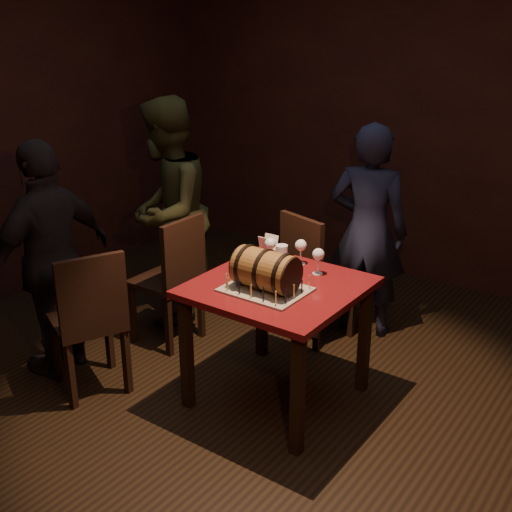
{
  "coord_description": "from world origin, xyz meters",
  "views": [
    {
      "loc": [
        1.97,
        -2.62,
        2.2
      ],
      "look_at": [
        0.06,
        0.05,
        0.95
      ],
      "focal_mm": 45.0,
      "sensor_mm": 36.0,
      "label": 1
    }
  ],
  "objects_px": {
    "wine_glass_left": "(270,245)",
    "chair_left_front": "(90,316)",
    "person_back": "(368,231)",
    "wine_glass_mid": "(301,246)",
    "pub_table": "(278,302)",
    "chair_back": "(311,271)",
    "person_left_front": "(52,260)",
    "pint_of_ale": "(282,257)",
    "chair_left_rear": "(174,274)",
    "person_left_rear": "(167,213)",
    "wine_glass_right": "(318,256)",
    "barrel_cake": "(266,270)"
  },
  "relations": [
    {
      "from": "wine_glass_right",
      "to": "pub_table",
      "type": "bearing_deg",
      "value": -112.27
    },
    {
      "from": "pub_table",
      "to": "wine_glass_left",
      "type": "bearing_deg",
      "value": 132.16
    },
    {
      "from": "person_back",
      "to": "chair_back",
      "type": "bearing_deg",
      "value": 42.26
    },
    {
      "from": "pint_of_ale",
      "to": "chair_left_rear",
      "type": "distance_m",
      "value": 0.91
    },
    {
      "from": "wine_glass_left",
      "to": "person_back",
      "type": "relative_size",
      "value": 0.11
    },
    {
      "from": "chair_left_rear",
      "to": "person_left_rear",
      "type": "bearing_deg",
      "value": 137.06
    },
    {
      "from": "wine_glass_right",
      "to": "chair_left_rear",
      "type": "height_order",
      "value": "chair_left_rear"
    },
    {
      "from": "chair_back",
      "to": "wine_glass_right",
      "type": "bearing_deg",
      "value": -56.12
    },
    {
      "from": "wine_glass_mid",
      "to": "chair_left_rear",
      "type": "relative_size",
      "value": 0.17
    },
    {
      "from": "wine_glass_left",
      "to": "chair_left_rear",
      "type": "distance_m",
      "value": 0.82
    },
    {
      "from": "wine_glass_mid",
      "to": "wine_glass_right",
      "type": "bearing_deg",
      "value": -24.02
    },
    {
      "from": "chair_left_front",
      "to": "person_left_front",
      "type": "relative_size",
      "value": 0.61
    },
    {
      "from": "pint_of_ale",
      "to": "chair_back",
      "type": "bearing_deg",
      "value": 102.02
    },
    {
      "from": "wine_glass_left",
      "to": "pint_of_ale",
      "type": "relative_size",
      "value": 1.07
    },
    {
      "from": "pint_of_ale",
      "to": "chair_left_front",
      "type": "distance_m",
      "value": 1.19
    },
    {
      "from": "wine_glass_right",
      "to": "person_back",
      "type": "bearing_deg",
      "value": 96.38
    },
    {
      "from": "wine_glass_right",
      "to": "chair_back",
      "type": "bearing_deg",
      "value": 123.88
    },
    {
      "from": "pub_table",
      "to": "person_back",
      "type": "bearing_deg",
      "value": 89.43
    },
    {
      "from": "pub_table",
      "to": "wine_glass_right",
      "type": "relative_size",
      "value": 5.59
    },
    {
      "from": "chair_left_rear",
      "to": "person_left_rear",
      "type": "distance_m",
      "value": 0.53
    },
    {
      "from": "person_left_rear",
      "to": "pub_table",
      "type": "bearing_deg",
      "value": 47.02
    },
    {
      "from": "chair_back",
      "to": "person_left_front",
      "type": "xyz_separation_m",
      "value": [
        -1.11,
        -1.29,
        0.23
      ]
    },
    {
      "from": "chair_left_front",
      "to": "wine_glass_left",
      "type": "bearing_deg",
      "value": 50.83
    },
    {
      "from": "chair_left_rear",
      "to": "person_back",
      "type": "relative_size",
      "value": 0.61
    },
    {
      "from": "pub_table",
      "to": "wine_glass_right",
      "type": "bearing_deg",
      "value": 67.73
    },
    {
      "from": "barrel_cake",
      "to": "wine_glass_mid",
      "type": "height_order",
      "value": "barrel_cake"
    },
    {
      "from": "person_back",
      "to": "wine_glass_mid",
      "type": "bearing_deg",
      "value": 72.52
    },
    {
      "from": "chair_left_rear",
      "to": "person_left_front",
      "type": "distance_m",
      "value": 0.82
    },
    {
      "from": "chair_back",
      "to": "person_left_rear",
      "type": "relative_size",
      "value": 0.56
    },
    {
      "from": "person_back",
      "to": "person_left_rear",
      "type": "distance_m",
      "value": 1.46
    },
    {
      "from": "chair_left_front",
      "to": "barrel_cake",
      "type": "bearing_deg",
      "value": 27.91
    },
    {
      "from": "chair_left_front",
      "to": "person_back",
      "type": "relative_size",
      "value": 0.61
    },
    {
      "from": "wine_glass_mid",
      "to": "person_left_front",
      "type": "height_order",
      "value": "person_left_front"
    },
    {
      "from": "wine_glass_left",
      "to": "wine_glass_right",
      "type": "bearing_deg",
      "value": 1.36
    },
    {
      "from": "chair_left_rear",
      "to": "wine_glass_right",
      "type": "bearing_deg",
      "value": 4.99
    },
    {
      "from": "wine_glass_mid",
      "to": "person_back",
      "type": "xyz_separation_m",
      "value": [
        0.07,
        0.78,
        -0.1
      ]
    },
    {
      "from": "barrel_cake",
      "to": "chair_left_front",
      "type": "xyz_separation_m",
      "value": [
        -0.92,
        -0.49,
        -0.35
      ]
    },
    {
      "from": "wine_glass_left",
      "to": "chair_left_front",
      "type": "relative_size",
      "value": 0.17
    },
    {
      "from": "wine_glass_right",
      "to": "barrel_cake",
      "type": "bearing_deg",
      "value": -106.68
    },
    {
      "from": "wine_glass_mid",
      "to": "chair_left_front",
      "type": "bearing_deg",
      "value": -132.71
    },
    {
      "from": "chair_left_rear",
      "to": "barrel_cake",
      "type": "bearing_deg",
      "value": -16.43
    },
    {
      "from": "wine_glass_left",
      "to": "wine_glass_mid",
      "type": "distance_m",
      "value": 0.19
    },
    {
      "from": "wine_glass_right",
      "to": "chair_left_front",
      "type": "relative_size",
      "value": 0.17
    },
    {
      "from": "pint_of_ale",
      "to": "chair_back",
      "type": "distance_m",
      "value": 0.65
    },
    {
      "from": "wine_glass_mid",
      "to": "pint_of_ale",
      "type": "distance_m",
      "value": 0.15
    },
    {
      "from": "wine_glass_mid",
      "to": "chair_left_front",
      "type": "distance_m",
      "value": 1.33
    },
    {
      "from": "chair_back",
      "to": "chair_left_front",
      "type": "relative_size",
      "value": 1.0
    },
    {
      "from": "wine_glass_right",
      "to": "person_left_front",
      "type": "height_order",
      "value": "person_left_front"
    },
    {
      "from": "chair_back",
      "to": "chair_left_rear",
      "type": "distance_m",
      "value": 0.95
    },
    {
      "from": "wine_glass_mid",
      "to": "pint_of_ale",
      "type": "xyz_separation_m",
      "value": [
        -0.06,
        -0.13,
        -0.04
      ]
    }
  ]
}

